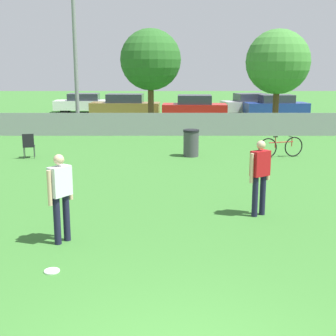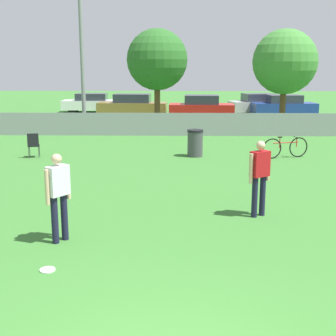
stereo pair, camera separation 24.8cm
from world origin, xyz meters
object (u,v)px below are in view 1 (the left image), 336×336
player_receiver_white (60,192)px  parked_car_tan (125,106)px  parked_car_white (83,103)px  trash_bin (191,143)px  player_defender_red (259,172)px  frisbee_disc (51,271)px  folding_chair_sideline (28,144)px  parked_car_blue (276,106)px  tree_far_right (277,62)px  bicycle_sideline (280,147)px  parked_car_silver (250,104)px  parked_car_red (194,107)px  tree_near_pole (150,60)px  light_pole (74,26)px

player_receiver_white → parked_car_tan: bearing=37.4°
parked_car_white → trash_bin: bearing=-69.8°
player_defender_red → frisbee_disc: player_defender_red is taller
trash_bin → folding_chair_sideline: bearing=-176.2°
parked_car_white → parked_car_blue: size_ratio=1.00×
tree_far_right → folding_chair_sideline: 13.96m
bicycle_sideline → parked_car_silver: size_ratio=0.42×
parked_car_tan → bicycle_sideline: bearing=-61.1°
frisbee_disc → parked_car_red: parked_car_red is taller
parked_car_white → tree_near_pole: bearing=-60.7°
player_receiver_white → folding_chair_sideline: size_ratio=1.87×
tree_near_pole → player_defender_red: size_ratio=3.09×
bicycle_sideline → player_receiver_white: bearing=-142.6°
folding_chair_sideline → parked_car_red: size_ratio=0.22×
tree_far_right → parked_car_tan: 10.88m
tree_far_right → parked_car_tan: size_ratio=1.13×
tree_near_pole → bicycle_sideline: 10.56m
parked_car_tan → parked_car_silver: 8.86m
parked_car_tan → tree_far_right: bearing=-32.4°
light_pole → parked_car_tan: bearing=75.6°
player_defender_red → trash_bin: (-1.17, 7.07, -0.49)m
folding_chair_sideline → parked_car_red: parked_car_red is taller
parked_car_white → parked_car_red: (7.77, -4.13, 0.04)m
folding_chair_sideline → parked_car_silver: size_ratio=0.22×
tree_near_pole → frisbee_disc: tree_near_pole is taller
frisbee_disc → trash_bin: 10.40m
light_pole → tree_far_right: bearing=5.3°
player_defender_red → parked_car_white: player_defender_red is taller
tree_near_pole → folding_chair_sideline: (-4.12, -8.85, -3.10)m
parked_car_silver → parked_car_white: bearing=164.9°
parked_car_white → parked_car_red: parked_car_red is taller
tree_near_pole → parked_car_silver: (6.73, 7.55, -2.93)m
light_pole → parked_car_tan: (1.81, 7.03, -4.53)m
tree_near_pole → trash_bin: 9.19m
player_receiver_white → folding_chair_sideline: player_receiver_white is taller
folding_chair_sideline → bicycle_sideline: 9.19m
light_pole → player_defender_red: 16.13m
parked_car_white → tree_far_right: bearing=-39.2°
bicycle_sideline → trash_bin: 3.29m
player_defender_red → parked_car_silver: size_ratio=0.41×
player_receiver_white → folding_chair_sideline: (-3.05, 8.32, -0.47)m
parked_car_red → parked_car_blue: 5.75m
tree_far_right → player_receiver_white: size_ratio=3.05×
player_defender_red → trash_bin: size_ratio=1.71×
player_defender_red → frisbee_disc: (-3.92, -2.95, -0.98)m
tree_near_pole → parked_car_blue: bearing=35.4°
player_receiver_white → bicycle_sideline: size_ratio=0.97×
tree_far_right → frisbee_disc: bearing=-113.0°
tree_near_pole → player_receiver_white: (-1.07, -17.17, -2.62)m
parked_car_tan → parked_car_silver: parked_car_tan is taller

